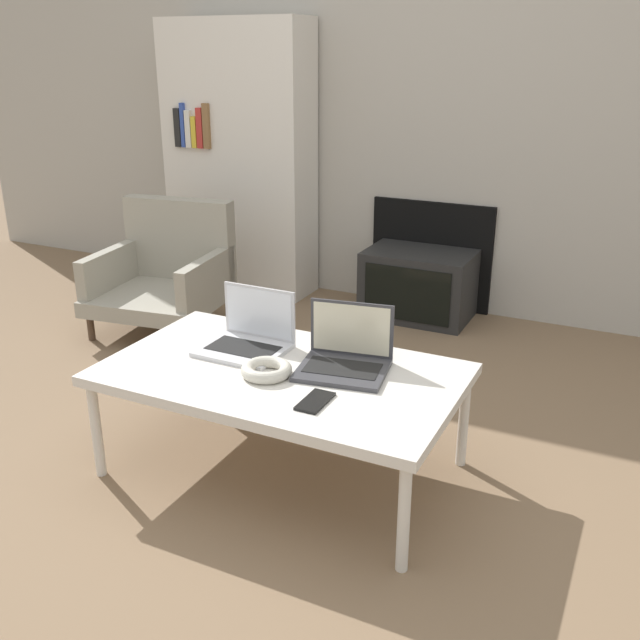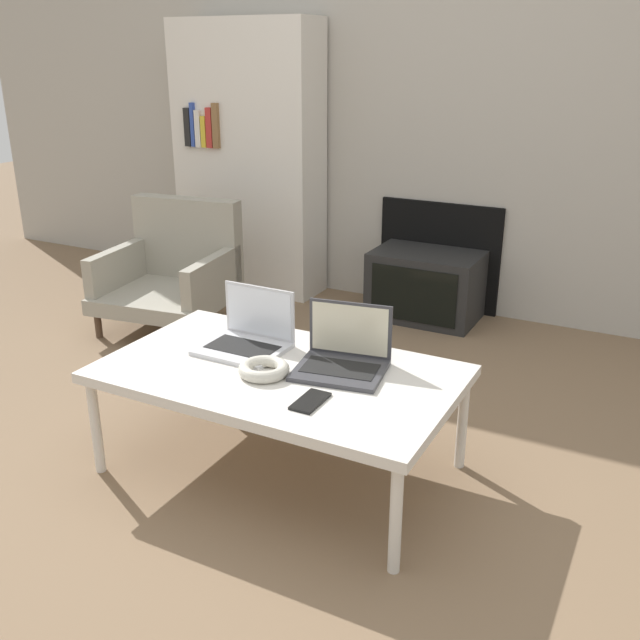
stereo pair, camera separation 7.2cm
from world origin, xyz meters
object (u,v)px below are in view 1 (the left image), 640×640
at_px(tv, 418,284).
at_px(headphones, 267,370).
at_px(laptop_right, 346,356).
at_px(phone, 315,401).
at_px(armchair, 167,270).
at_px(laptop_left, 249,337).

bearing_deg(tv, headphones, -88.21).
distance_m(headphones, tv, 1.77).
relative_size(laptop_right, phone, 2.24).
relative_size(phone, armchair, 0.21).
bearing_deg(headphones, laptop_right, 39.35).
height_order(phone, tv, phone).
xyz_separation_m(phone, armchair, (-1.44, 1.14, -0.08)).
xyz_separation_m(laptop_left, armchair, (-1.03, 0.87, -0.12)).
xyz_separation_m(laptop_right, phone, (0.02, -0.27, -0.04)).
distance_m(laptop_right, tv, 1.62).
distance_m(laptop_left, laptop_right, 0.38).
relative_size(laptop_left, laptop_right, 0.89).
relative_size(laptop_left, headphones, 1.73).
height_order(headphones, phone, headphones).
distance_m(phone, armchair, 1.84).
xyz_separation_m(laptop_left, tv, (0.12, 1.58, -0.25)).
relative_size(laptop_right, headphones, 1.93).
height_order(tv, armchair, armchair).
height_order(laptop_left, tv, laptop_left).
bearing_deg(laptop_right, laptop_left, 170.44).
xyz_separation_m(laptop_right, armchair, (-1.42, 0.87, -0.12)).
relative_size(phone, tv, 0.25).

